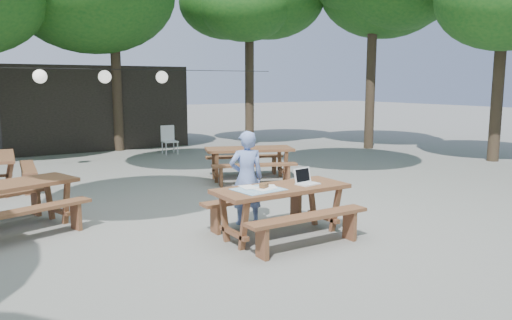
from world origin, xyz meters
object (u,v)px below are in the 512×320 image
object	(u,v)px
plastic_chair	(170,146)
main_picnic_table	(281,211)
picnic_table_nw	(7,207)
woman	(246,178)

from	to	relation	value
plastic_chair	main_picnic_table	bearing A→B (deg)	-98.72
picnic_table_nw	plastic_chair	bearing A→B (deg)	33.70
main_picnic_table	woman	bearing A→B (deg)	96.11
picnic_table_nw	woman	world-z (taller)	woman
woman	plastic_chair	distance (m)	8.35
main_picnic_table	picnic_table_nw	bearing A→B (deg)	145.31
picnic_table_nw	woman	xyz separation A→B (m)	(3.31, -1.51, 0.36)
picnic_table_nw	woman	distance (m)	3.65
main_picnic_table	picnic_table_nw	distance (m)	4.13
woman	plastic_chair	world-z (taller)	woman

